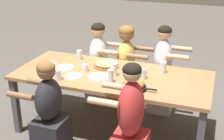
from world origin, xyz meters
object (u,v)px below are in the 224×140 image
(empty_plate_d, at_px, (64,68))
(drinking_glass_g, at_px, (58,75))
(drinking_glass_a, at_px, (114,69))
(skillet_bowl, at_px, (134,85))
(diner_far_midleft, at_px, (99,66))
(pizza_board_main, at_px, (106,64))
(drinking_glass_c, at_px, (133,72))
(diner_far_midright, at_px, (162,74))
(drinking_glass_e, at_px, (163,67))
(empty_plate_a, at_px, (74,76))
(drinking_glass_h, at_px, (46,72))
(diner_near_midleft, at_px, (50,116))
(empty_plate_b, at_px, (48,64))
(cocktail_glass_blue, at_px, (85,68))
(drinking_glass_f, at_px, (143,74))
(empty_plate_c, at_px, (99,77))
(diner_near_midright, at_px, (130,128))
(drinking_glass_b, at_px, (110,76))
(drinking_glass_d, at_px, (79,55))
(diner_far_center, at_px, (126,69))

(empty_plate_d, relative_size, drinking_glass_g, 2.05)
(empty_plate_d, distance_m, drinking_glass_a, 0.64)
(skillet_bowl, xyz_separation_m, diner_far_midleft, (-0.80, 1.01, -0.28))
(pizza_board_main, distance_m, diner_far_midleft, 0.64)
(drinking_glass_c, bearing_deg, diner_far_midright, 73.72)
(drinking_glass_e, bearing_deg, drinking_glass_g, -150.35)
(empty_plate_a, distance_m, drinking_glass_h, 0.31)
(drinking_glass_e, xyz_separation_m, diner_near_midleft, (-0.98, -0.95, -0.32))
(empty_plate_b, relative_size, drinking_glass_g, 1.75)
(skillet_bowl, relative_size, empty_plate_b, 1.84)
(cocktail_glass_blue, bearing_deg, drinking_glass_h, -136.14)
(drinking_glass_a, bearing_deg, diner_near_midleft, -124.75)
(drinking_glass_e, relative_size, drinking_glass_f, 1.17)
(drinking_glass_g, bearing_deg, empty_plate_c, 27.43)
(pizza_board_main, relative_size, diner_far_midright, 0.26)
(drinking_glass_c, height_order, drinking_glass_h, drinking_glass_h)
(skillet_bowl, distance_m, diner_near_midright, 0.49)
(empty_plate_a, distance_m, diner_near_midleft, 0.55)
(drinking_glass_a, bearing_deg, drinking_glass_f, 5.98)
(skillet_bowl, bearing_deg, pizza_board_main, 134.11)
(diner_near_midright, bearing_deg, diner_near_midleft, 90.00)
(empty_plate_b, relative_size, drinking_glass_f, 1.81)
(drinking_glass_g, relative_size, diner_near_midright, 0.10)
(diner_far_midright, bearing_deg, cocktail_glass_blue, -47.35)
(empty_plate_b, bearing_deg, drinking_glass_g, -45.78)
(drinking_glass_b, bearing_deg, skillet_bowl, -18.41)
(cocktail_glass_blue, distance_m, drinking_glass_f, 0.70)
(empty_plate_c, bearing_deg, empty_plate_b, 168.11)
(drinking_glass_b, distance_m, diner_far_midright, 1.04)
(drinking_glass_c, bearing_deg, drinking_glass_d, 157.74)
(skillet_bowl, relative_size, diner_far_midleft, 0.32)
(drinking_glass_a, bearing_deg, diner_far_midright, 59.96)
(cocktail_glass_blue, xyz_separation_m, drinking_glass_h, (-0.33, -0.32, 0.02))
(empty_plate_c, height_order, diner_far_midleft, diner_far_midleft)
(drinking_glass_c, xyz_separation_m, drinking_glass_f, (0.12, 0.01, -0.01))
(drinking_glass_d, bearing_deg, empty_plate_c, -45.71)
(diner_far_center, bearing_deg, drinking_glass_f, 30.69)
(empty_plate_b, bearing_deg, diner_near_midright, -29.03)
(diner_far_midright, bearing_deg, drinking_glass_h, -46.99)
(cocktail_glass_blue, height_order, drinking_glass_b, drinking_glass_b)
(empty_plate_c, relative_size, cocktail_glass_blue, 2.14)
(drinking_glass_b, bearing_deg, drinking_glass_e, 43.24)
(drinking_glass_b, xyz_separation_m, diner_near_midleft, (-0.49, -0.49, -0.32))
(cocktail_glass_blue, xyz_separation_m, diner_near_midleft, (-0.10, -0.68, -0.29))
(drinking_glass_e, bearing_deg, cocktail_glass_blue, -162.98)
(diner_far_midleft, bearing_deg, empty_plate_b, -30.37)
(drinking_glass_a, relative_size, diner_near_midright, 0.12)
(drinking_glass_b, xyz_separation_m, drinking_glass_e, (0.49, 0.46, -0.01))
(drinking_glass_b, bearing_deg, empty_plate_a, -179.03)
(empty_plate_a, xyz_separation_m, diner_near_midleft, (-0.05, -0.49, -0.26))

